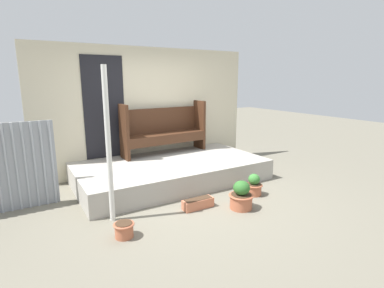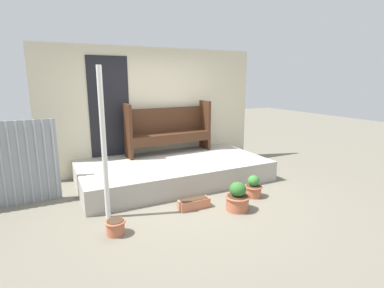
% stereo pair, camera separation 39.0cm
% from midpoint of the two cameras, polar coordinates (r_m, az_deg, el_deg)
% --- Properties ---
extents(ground_plane, '(24.00, 24.00, 0.00)m').
position_cam_midpoint_polar(ground_plane, '(5.10, 1.47, -10.24)').
color(ground_plane, '#706B5B').
extents(porch_slab, '(3.56, 1.90, 0.39)m').
position_cam_midpoint_polar(porch_slab, '(5.89, -1.67, -5.08)').
color(porch_slab, '#A8A399').
rests_on(porch_slab, ground_plane).
extents(house_wall, '(4.76, 0.08, 2.60)m').
position_cam_midpoint_polar(house_wall, '(6.54, -5.71, 6.55)').
color(house_wall, beige).
rests_on(house_wall, ground_plane).
extents(support_post, '(0.07, 0.07, 2.13)m').
position_cam_midpoint_polar(support_post, '(4.21, -13.95, -0.23)').
color(support_post, silver).
rests_on(support_post, ground_plane).
extents(bench, '(1.87, 0.49, 1.09)m').
position_cam_midpoint_polar(bench, '(6.41, -2.81, 3.11)').
color(bench, '#422616').
rests_on(bench, porch_slab).
extents(flower_pot_left, '(0.27, 0.27, 0.19)m').
position_cam_midpoint_polar(flower_pot_left, '(4.04, -11.62, -15.19)').
color(flower_pot_left, '#B26042').
rests_on(flower_pot_left, ground_plane).
extents(flower_pot_middle, '(0.38, 0.38, 0.44)m').
position_cam_midpoint_polar(flower_pot_middle, '(4.67, 11.08, -10.08)').
color(flower_pot_middle, '#B26042').
rests_on(flower_pot_middle, ground_plane).
extents(flower_pot_right, '(0.30, 0.30, 0.37)m').
position_cam_midpoint_polar(flower_pot_right, '(5.24, 13.73, -8.06)').
color(flower_pot_right, '#B26042').
rests_on(flower_pot_right, ground_plane).
extents(planter_box_rect, '(0.49, 0.17, 0.16)m').
position_cam_midpoint_polar(planter_box_rect, '(4.69, 2.80, -11.29)').
color(planter_box_rect, '#C67251').
rests_on(planter_box_rect, ground_plane).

